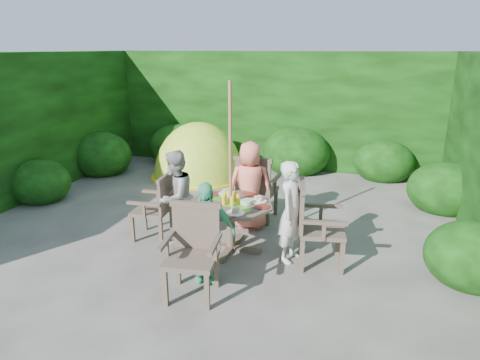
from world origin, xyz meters
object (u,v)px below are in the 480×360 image
(garden_chair_front, at_px, (193,249))
(garden_chair_back, at_px, (256,187))
(garden_chair_left, at_px, (157,206))
(child_front, at_px, (205,232))
(parasol_pole, at_px, (230,170))
(garden_chair_right, at_px, (315,223))
(child_back, at_px, (250,185))
(patio_table, at_px, (231,211))
(child_left, at_px, (175,197))
(dome_tent, at_px, (199,176))
(child_right, at_px, (292,212))

(garden_chair_front, bearing_deg, garden_chair_back, 79.27)
(garden_chair_left, bearing_deg, child_front, 45.83)
(parasol_pole, height_order, garden_chair_left, parasol_pole)
(parasol_pole, distance_m, garden_chair_right, 1.23)
(child_back, bearing_deg, patio_table, 71.65)
(garden_chair_right, bearing_deg, child_back, 40.27)
(patio_table, height_order, garden_chair_right, garden_chair_right)
(garden_chair_front, bearing_deg, child_back, 79.20)
(garden_chair_left, relative_size, child_left, 0.69)
(dome_tent, bearing_deg, patio_table, -58.79)
(patio_table, xyz_separation_m, parasol_pole, (-0.00, -0.00, 0.55))
(parasol_pole, height_order, garden_chair_front, parasol_pole)
(patio_table, distance_m, child_back, 0.81)
(child_left, bearing_deg, dome_tent, -156.73)
(parasol_pole, bearing_deg, garden_chair_front, -92.90)
(child_front, xyz_separation_m, dome_tent, (-1.71, 3.83, -0.59))
(child_back, relative_size, child_front, 1.11)
(garden_chair_right, bearing_deg, garden_chair_left, 76.34)
(garden_chair_left, relative_size, garden_chair_front, 0.93)
(garden_chair_back, distance_m, dome_tent, 2.69)
(child_left, bearing_deg, child_back, 138.85)
(parasol_pole, relative_size, child_back, 1.69)
(child_front, bearing_deg, dome_tent, 102.45)
(child_right, distance_m, child_left, 1.60)
(child_back, bearing_deg, garden_chair_front, 70.92)
(patio_table, height_order, child_back, child_back)
(child_left, relative_size, dome_tent, 0.57)
(patio_table, distance_m, child_right, 0.80)
(child_right, relative_size, child_left, 1.00)
(child_back, bearing_deg, child_right, 116.38)
(patio_table, xyz_separation_m, dome_tent, (-1.74, 3.03, -0.55))
(child_front, height_order, dome_tent, child_front)
(patio_table, distance_m, parasol_pole, 0.55)
(parasol_pole, distance_m, child_back, 0.92)
(garden_chair_front, bearing_deg, patio_table, 78.66)
(garden_chair_back, bearing_deg, patio_table, 90.43)
(garden_chair_left, distance_m, child_left, 0.34)
(garden_chair_left, bearing_deg, child_right, 81.86)
(garden_chair_left, xyz_separation_m, child_right, (1.90, -0.08, 0.16))
(parasol_pole, relative_size, child_left, 1.71)
(dome_tent, bearing_deg, garden_chair_front, -66.48)
(parasol_pole, bearing_deg, child_right, -2.11)
(dome_tent, bearing_deg, parasol_pole, -58.85)
(patio_table, distance_m, garden_chair_back, 1.09)
(garden_chair_right, xyz_separation_m, garden_chair_left, (-2.19, 0.11, -0.06))
(parasol_pole, distance_m, garden_chair_left, 1.27)
(parasol_pole, bearing_deg, garden_chair_left, 177.33)
(garden_chair_right, relative_size, child_back, 0.77)
(child_back, bearing_deg, child_front, 71.38)
(garden_chair_front, height_order, child_front, child_front)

